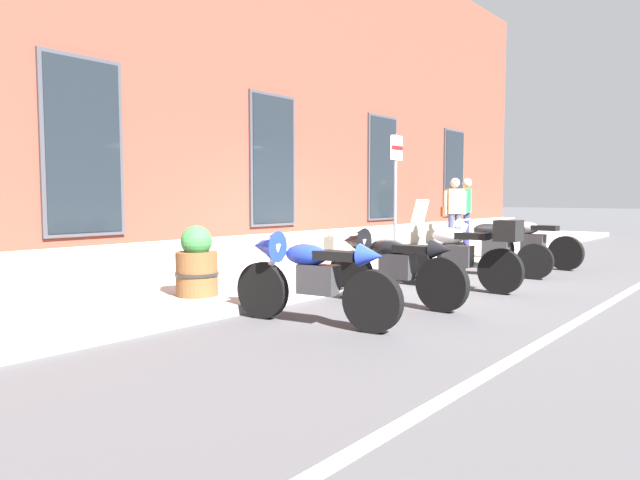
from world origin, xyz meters
name	(u,v)px	position (x,y,z in m)	size (l,w,h in m)	color
ground_plane	(394,282)	(0.00, 0.00, 0.00)	(140.00, 140.00, 0.00)	#38383A
sidewalk	(328,272)	(0.00, 1.38, 0.06)	(28.95, 2.76, 0.13)	gray
lane_stripe	(606,305)	(0.00, -3.20, 0.00)	(28.95, 0.12, 0.01)	silver
brick_pub_facade	(158,99)	(0.00, 6.35, 3.64)	(22.95, 7.30, 7.29)	maroon
motorcycle_blue_sport	(309,274)	(-3.27, -0.94, 0.56)	(0.63, 2.05, 1.02)	black
motorcycle_black_sport	(389,263)	(-1.73, -1.00, 0.54)	(0.62, 2.04, 0.98)	black
motorcycle_silver_touring	(461,253)	(-0.03, -1.20, 0.56)	(0.62, 2.09, 1.36)	black
motorcycle_black_naked	(492,248)	(1.76, -0.93, 0.49)	(0.62, 2.06, 1.00)	black
motorcycle_grey_naked	(530,243)	(3.44, -1.02, 0.49)	(0.62, 2.03, 0.97)	black
pedestrian_tan_coat	(454,209)	(5.02, 1.40, 1.10)	(0.58, 0.45, 1.73)	#2D3351
pedestrian_striped_shirt	(467,208)	(5.84, 1.46, 1.11)	(0.64, 0.35, 1.75)	#1E1E4C
parking_sign	(396,181)	(1.10, 0.66, 1.69)	(0.36, 0.07, 2.42)	#4C4C51
barrel_planter	(197,265)	(-3.33, 0.90, 0.52)	(0.57, 0.57, 0.91)	brown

